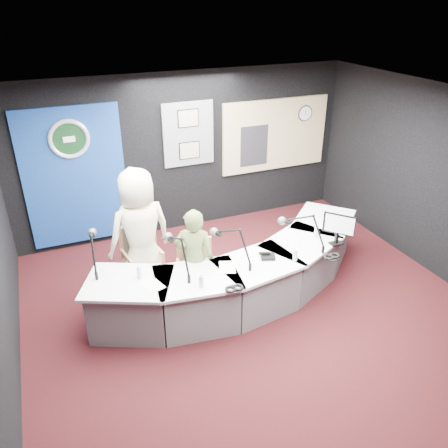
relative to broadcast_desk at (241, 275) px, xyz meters
name	(u,v)px	position (x,y,z in m)	size (l,w,h in m)	color
ground	(261,319)	(0.05, -0.55, -0.38)	(6.00, 6.00, 0.00)	black
ceiling	(271,110)	(0.05, -0.55, 2.42)	(6.00, 6.00, 0.02)	silver
wall_back	(186,154)	(0.05, 2.45, 1.02)	(6.00, 0.02, 2.80)	black
broadcast_desk	(241,275)	(0.00, 0.00, 0.00)	(4.50, 1.90, 0.75)	silver
backdrop_panel	(75,178)	(-1.85, 2.42, 0.88)	(1.60, 0.05, 2.30)	navy
agency_seal	(69,139)	(-1.85, 2.38, 1.52)	(0.63, 0.63, 0.07)	silver
seal_center	(69,139)	(-1.85, 2.38, 1.52)	(0.48, 0.48, 0.01)	black
pinboard	(188,134)	(0.10, 2.42, 1.38)	(0.90, 0.04, 1.10)	slate
framed_photo_upper	(188,118)	(0.10, 2.39, 1.65)	(0.34, 0.02, 0.27)	gray
framed_photo_lower	(190,150)	(0.10, 2.39, 1.09)	(0.34, 0.02, 0.27)	gray
booth_window_frame	(275,135)	(1.80, 2.42, 1.18)	(2.12, 0.06, 1.32)	tan
booth_glow	(275,135)	(1.80, 2.41, 1.18)	(2.00, 0.02, 1.20)	#D2AA85
equipment_rack	(254,146)	(1.35, 2.39, 1.03)	(0.55, 0.02, 0.75)	black
wall_clock	(305,113)	(2.40, 2.39, 1.52)	(0.28, 0.28, 0.01)	white
armchair_left	(143,260)	(-1.21, 0.74, 0.12)	(0.56, 0.56, 0.99)	tan
armchair_right	(195,273)	(-0.65, 0.09, 0.16)	(0.60, 0.60, 1.07)	tan
draped_jacket	(139,244)	(-1.19, 0.99, 0.24)	(0.50, 0.10, 0.70)	slate
person_man	(140,233)	(-1.21, 0.74, 0.56)	(0.92, 0.60, 1.88)	beige
person_woman	(194,260)	(-0.65, 0.09, 0.37)	(0.54, 0.35, 1.48)	#526333
computer_monitor	(338,224)	(1.33, -0.31, 0.70)	(0.47, 0.03, 0.32)	black
desk_phone	(268,257)	(0.27, -0.27, 0.40)	(0.19, 0.15, 0.05)	black
headphones_near	(332,257)	(1.07, -0.59, 0.39)	(0.22, 0.22, 0.04)	black
headphones_far	(234,288)	(-0.44, -0.75, 0.39)	(0.20, 0.20, 0.03)	black
paper_stack	(152,285)	(-1.32, -0.28, 0.38)	(0.21, 0.30, 0.00)	white
notepad	(227,267)	(-0.32, -0.27, 0.38)	(0.21, 0.29, 0.00)	white
boom_mic_a	(93,246)	(-1.88, 0.41, 0.68)	(0.20, 0.74, 0.60)	black
boom_mic_b	(178,250)	(-0.92, -0.09, 0.68)	(0.18, 0.74, 0.60)	black
boom_mic_c	(232,242)	(-0.22, -0.17, 0.68)	(0.39, 0.68, 0.60)	black
boom_mic_d	(303,228)	(0.83, -0.20, 0.68)	(0.51, 0.61, 0.60)	black
water_bottles	(242,259)	(-0.12, -0.29, 0.46)	(2.67, 0.58, 0.18)	silver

